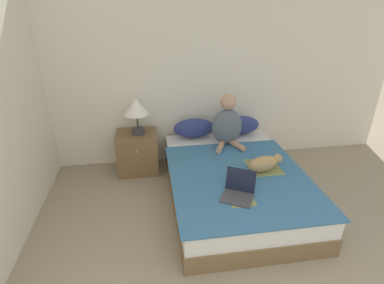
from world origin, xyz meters
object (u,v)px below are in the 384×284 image
person_sitting (227,124)px  laptop_open (238,191)px  bed (233,183)px  table_lamp (136,109)px  cat_tabby (264,163)px  nightstand (138,152)px  pillow_near (194,128)px  pillow_far (239,125)px

person_sitting → laptop_open: person_sitting is taller
bed → table_lamp: bearing=142.7°
bed → cat_tabby: size_ratio=3.72×
cat_tabby → nightstand: (-1.40, 0.92, -0.22)m
laptop_open → table_lamp: (-0.95, 1.34, 0.43)m
pillow_near → person_sitting: (0.38, -0.28, 0.15)m
person_sitting → table_lamp: (-1.13, 0.20, 0.20)m
person_sitting → nightstand: size_ratio=1.22×
pillow_far → person_sitting: bearing=-132.3°
bed → laptop_open: bearing=-102.6°
pillow_far → person_sitting: size_ratio=0.83×
cat_tabby → table_lamp: table_lamp is taller
pillow_far → cat_tabby: 1.00m
bed → person_sitting: (0.06, 0.61, 0.49)m
cat_tabby → table_lamp: 1.69m
nightstand → table_lamp: (0.03, -0.01, 0.62)m
nightstand → table_lamp: table_lamp is taller
table_lamp → pillow_near: bearing=6.4°
pillow_near → laptop_open: bearing=-81.9°
pillow_near → table_lamp: size_ratio=1.17×
pillow_near → cat_tabby: bearing=-58.0°
bed → pillow_near: 1.01m
cat_tabby → table_lamp: size_ratio=1.17×
pillow_near → table_lamp: table_lamp is taller
pillow_far → table_lamp: (-1.39, -0.08, 0.35)m
bed → cat_tabby: bearing=-18.6°
cat_tabby → laptop_open: bearing=-149.4°
pillow_far → cat_tabby: pillow_far is taller
bed → pillow_near: bearing=109.7°
nightstand → bed: bearing=-36.7°
cat_tabby → person_sitting: bearing=93.7°
pillow_far → table_lamp: 1.43m
pillow_near → pillow_far: size_ratio=1.00×
pillow_near → person_sitting: size_ratio=0.83×
person_sitting → table_lamp: bearing=170.0°
nightstand → cat_tabby: bearing=-33.3°
pillow_far → bed: bearing=-109.7°
pillow_far → table_lamp: bearing=-176.5°
person_sitting → laptop_open: size_ratio=1.73×
bed → pillow_far: (0.32, 0.90, 0.34)m
nightstand → pillow_far: bearing=3.1°
nightstand → laptop_open: bearing=-54.0°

